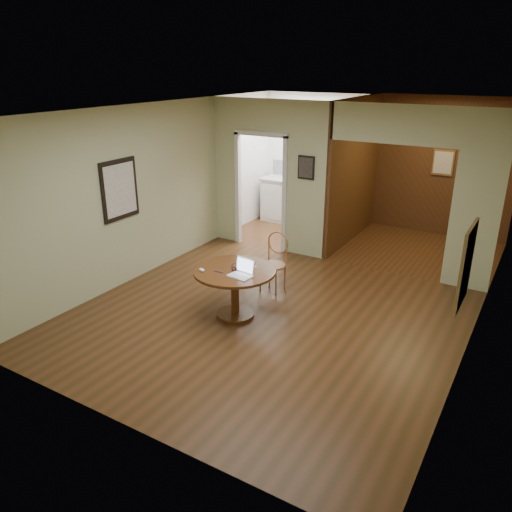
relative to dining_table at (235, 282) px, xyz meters
The scene contains 11 objects.
floor 0.65m from the dining_table, 13.06° to the left, with size 5.00×5.00×0.00m, color #432A13.
room_shell 3.28m from the dining_table, 91.49° to the left, with size 5.20×7.50×5.00m.
dining_table is the anchor object (origin of this frame).
chair 1.05m from the dining_table, 88.22° to the left, with size 0.39×0.39×0.91m.
open_laptop 0.32m from the dining_table, 26.55° to the right, with size 0.32×0.29×0.21m.
closed_laptop 0.23m from the dining_table, 56.54° to the left, with size 0.29×0.19×0.02m, color silver.
mouse 0.48m from the dining_table, 141.57° to the right, with size 0.10×0.06×0.04m, color white.
wine_glass 0.24m from the dining_table, 54.27° to the right, with size 0.09×0.09×0.11m, color white, non-canonical shape.
pen 0.29m from the dining_table, 125.09° to the right, with size 0.01×0.01×0.13m, color #0B1553.
kitchen_cabinet 4.40m from the dining_table, 102.66° to the left, with size 2.06×0.60×0.94m.
grocery_bag 4.33m from the dining_table, 92.19° to the left, with size 0.26×0.22×0.26m, color #C2B58E.
Camera 1 is at (3.01, -5.19, 3.28)m, focal length 35.00 mm.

